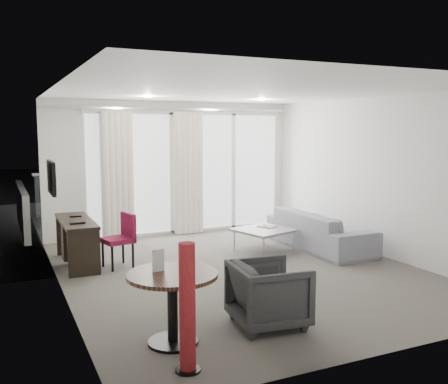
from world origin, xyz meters
name	(u,v)px	position (x,y,z in m)	size (l,w,h in m)	color
floor	(241,271)	(0.00, 0.00, 0.00)	(5.00, 6.00, 0.00)	#58534B
ceiling	(242,91)	(0.00, 0.00, 2.60)	(5.00, 6.00, 0.00)	white
wall_left	(60,192)	(-2.50, 0.00, 1.30)	(0.00, 6.00, 2.60)	silver
wall_right	(377,176)	(2.50, 0.00, 1.30)	(0.00, 6.00, 2.60)	silver
wall_front	(392,216)	(0.00, -3.00, 1.30)	(5.00, 0.00, 2.60)	silver
window_panel	(188,173)	(0.30, 2.98, 1.20)	(4.00, 0.02, 2.38)	white
window_frame	(188,173)	(0.30, 2.97, 1.20)	(4.10, 0.06, 2.44)	white
curtain_left	(118,176)	(-1.15, 2.82, 1.20)	(0.60, 0.20, 2.38)	silver
curtain_right	(189,173)	(0.25, 2.82, 1.20)	(0.60, 0.20, 2.38)	silver
curtain_track	(176,109)	(0.00, 2.82, 2.45)	(4.80, 0.04, 0.04)	#B2B2B7
downlight_a	(148,97)	(-0.90, 1.60, 2.59)	(0.12, 0.12, 0.02)	#FFE0B2
downlight_b	(262,100)	(1.20, 1.60, 2.59)	(0.12, 0.12, 0.02)	#FFE0B2
desk	(77,242)	(-2.13, 1.37, 0.35)	(0.46, 1.48, 0.70)	black
tv	(51,178)	(-2.46, 1.45, 1.35)	(0.05, 0.80, 0.50)	black
desk_chair	(118,241)	(-1.60, 0.95, 0.41)	(0.44, 0.42, 0.81)	maroon
round_table	(173,308)	(-1.72, -1.96, 0.35)	(0.88, 0.88, 0.70)	#3A2316
menu_card	(158,270)	(-1.82, -1.85, 0.72)	(0.12, 0.02, 0.22)	white
red_lamp	(187,308)	(-1.78, -2.54, 0.56)	(0.23, 0.23, 1.13)	maroon
tub_armchair	(269,294)	(-0.65, -1.95, 0.34)	(0.73, 0.75, 0.68)	#2E2E2F
coffee_table	(264,240)	(0.88, 0.91, 0.19)	(0.86, 0.86, 0.39)	gray
remote	(266,229)	(0.99, 1.04, 0.36)	(0.06, 0.18, 0.02)	black
magazine	(267,228)	(1.03, 1.05, 0.36)	(0.24, 0.31, 0.02)	gray
sofa	(319,230)	(1.88, 0.70, 0.32)	(2.21, 0.87, 0.65)	gray
terrace_slab	(165,222)	(0.30, 4.50, -0.06)	(5.60, 3.00, 0.12)	#4D4D50
rattan_chair_a	(204,199)	(1.31, 4.59, 0.41)	(0.55, 0.55, 0.81)	brown
rattan_chair_b	(230,195)	(2.20, 5.06, 0.38)	(0.52, 0.52, 0.77)	brown
rattan_table	(206,212)	(1.00, 3.74, 0.24)	(0.47, 0.47, 0.47)	brown
balustrade	(148,191)	(0.30, 5.95, 0.50)	(5.50, 0.06, 1.05)	#B2B2B7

